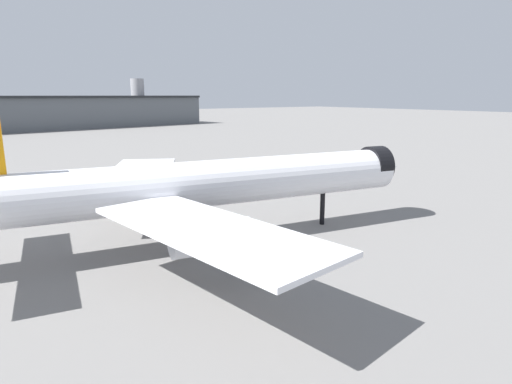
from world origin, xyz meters
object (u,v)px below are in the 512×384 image
object	(u,v)px
service_truck_front	(105,181)
baggage_tug_wing	(234,178)
airliner_near_gate	(196,186)
traffic_cone_wingtip	(157,186)

from	to	relation	value
service_truck_front	baggage_tug_wing	xyz separation A→B (m)	(22.97, -8.04, -0.62)
airliner_near_gate	baggage_tug_wing	size ratio (longest dim) A/B	17.39
service_truck_front	traffic_cone_wingtip	bearing A→B (deg)	-49.03
service_truck_front	baggage_tug_wing	size ratio (longest dim) A/B	1.74
airliner_near_gate	service_truck_front	xyz separation A→B (m)	(0.21, 35.85, -5.28)
baggage_tug_wing	traffic_cone_wingtip	xyz separation A→B (m)	(-14.66, 3.80, -0.60)
airliner_near_gate	traffic_cone_wingtip	size ratio (longest dim) A/B	79.23
airliner_near_gate	traffic_cone_wingtip	xyz separation A→B (m)	(8.52, 31.61, -6.49)
baggage_tug_wing	traffic_cone_wingtip	size ratio (longest dim) A/B	4.56
service_truck_front	baggage_tug_wing	bearing A→B (deg)	-41.30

